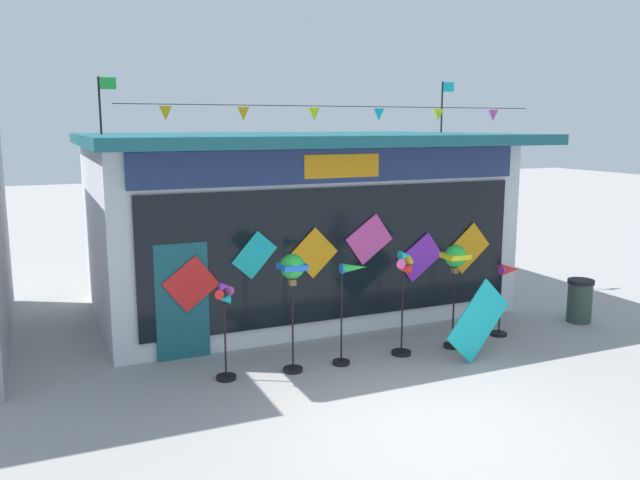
{
  "coord_description": "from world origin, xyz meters",
  "views": [
    {
      "loc": [
        -4.51,
        -6.87,
        3.94
      ],
      "look_at": [
        -0.05,
        3.3,
        1.97
      ],
      "focal_mm": 36.58,
      "sensor_mm": 36.0,
      "label": 1
    }
  ],
  "objects_px": {
    "wind_spinner_right": "(455,263)",
    "wind_spinner_far_right": "(507,285)",
    "trash_bin": "(580,300)",
    "display_kite_on_ground": "(478,321)",
    "wind_spinner_center_left": "(349,296)",
    "wind_spinner_left": "(292,275)",
    "wind_spinner_center_right": "(404,285)",
    "wind_spinner_far_left": "(225,320)",
    "kite_shop_building": "(291,219)"
  },
  "relations": [
    {
      "from": "wind_spinner_far_right",
      "to": "display_kite_on_ground",
      "type": "height_order",
      "value": "display_kite_on_ground"
    },
    {
      "from": "wind_spinner_right",
      "to": "wind_spinner_far_right",
      "type": "relative_size",
      "value": 1.36
    },
    {
      "from": "trash_bin",
      "to": "wind_spinner_center_right",
      "type": "bearing_deg",
      "value": -176.73
    },
    {
      "from": "wind_spinner_far_right",
      "to": "display_kite_on_ground",
      "type": "xyz_separation_m",
      "value": [
        -1.33,
        -0.92,
        -0.28
      ]
    },
    {
      "from": "wind_spinner_far_left",
      "to": "trash_bin",
      "type": "distance_m",
      "value": 7.39
    },
    {
      "from": "wind_spinner_center_left",
      "to": "wind_spinner_right",
      "type": "xyz_separation_m",
      "value": [
        2.05,
        -0.04,
        0.39
      ]
    },
    {
      "from": "wind_spinner_left",
      "to": "display_kite_on_ground",
      "type": "bearing_deg",
      "value": -14.33
    },
    {
      "from": "wind_spinner_center_left",
      "to": "display_kite_on_ground",
      "type": "distance_m",
      "value": 2.23
    },
    {
      "from": "display_kite_on_ground",
      "to": "wind_spinner_left",
      "type": "bearing_deg",
      "value": 165.67
    },
    {
      "from": "wind_spinner_far_right",
      "to": "kite_shop_building",
      "type": "bearing_deg",
      "value": 128.16
    },
    {
      "from": "wind_spinner_center_left",
      "to": "wind_spinner_right",
      "type": "bearing_deg",
      "value": -1.12
    },
    {
      "from": "wind_spinner_far_right",
      "to": "trash_bin",
      "type": "height_order",
      "value": "wind_spinner_far_right"
    },
    {
      "from": "wind_spinner_left",
      "to": "wind_spinner_far_right",
      "type": "relative_size",
      "value": 1.41
    },
    {
      "from": "wind_spinner_far_right",
      "to": "wind_spinner_far_left",
      "type": "bearing_deg",
      "value": -179.44
    },
    {
      "from": "wind_spinner_center_right",
      "to": "kite_shop_building",
      "type": "bearing_deg",
      "value": 97.94
    },
    {
      "from": "wind_spinner_center_right",
      "to": "wind_spinner_far_left",
      "type": "bearing_deg",
      "value": 177.49
    },
    {
      "from": "wind_spinner_far_right",
      "to": "display_kite_on_ground",
      "type": "bearing_deg",
      "value": -145.49
    },
    {
      "from": "wind_spinner_far_left",
      "to": "wind_spinner_left",
      "type": "distance_m",
      "value": 1.25
    },
    {
      "from": "wind_spinner_left",
      "to": "wind_spinner_right",
      "type": "distance_m",
      "value": 3.04
    },
    {
      "from": "wind_spinner_right",
      "to": "kite_shop_building",
      "type": "bearing_deg",
      "value": 111.91
    },
    {
      "from": "wind_spinner_center_left",
      "to": "wind_spinner_center_right",
      "type": "xyz_separation_m",
      "value": [
        1.02,
        -0.02,
        0.1
      ]
    },
    {
      "from": "wind_spinner_far_left",
      "to": "wind_spinner_left",
      "type": "xyz_separation_m",
      "value": [
        1.08,
        -0.09,
        0.62
      ]
    },
    {
      "from": "wind_spinner_right",
      "to": "display_kite_on_ground",
      "type": "xyz_separation_m",
      "value": [
        0.0,
        -0.71,
        -0.85
      ]
    },
    {
      "from": "wind_spinner_far_left",
      "to": "display_kite_on_ground",
      "type": "relative_size",
      "value": 1.25
    },
    {
      "from": "wind_spinner_right",
      "to": "trash_bin",
      "type": "distance_m",
      "value": 3.44
    },
    {
      "from": "trash_bin",
      "to": "display_kite_on_ground",
      "type": "relative_size",
      "value": 0.69
    },
    {
      "from": "wind_spinner_left",
      "to": "display_kite_on_ground",
      "type": "xyz_separation_m",
      "value": [
        3.04,
        -0.78,
        -0.91
      ]
    },
    {
      "from": "trash_bin",
      "to": "wind_spinner_right",
      "type": "bearing_deg",
      "value": -175.4
    },
    {
      "from": "wind_spinner_center_left",
      "to": "wind_spinner_right",
      "type": "distance_m",
      "value": 2.09
    },
    {
      "from": "wind_spinner_right",
      "to": "trash_bin",
      "type": "bearing_deg",
      "value": 4.6
    },
    {
      "from": "wind_spinner_right",
      "to": "wind_spinner_center_right",
      "type": "bearing_deg",
      "value": 179.04
    },
    {
      "from": "wind_spinner_right",
      "to": "wind_spinner_far_right",
      "type": "xyz_separation_m",
      "value": [
        1.33,
        0.21,
        -0.57
      ]
    },
    {
      "from": "wind_spinner_center_right",
      "to": "wind_spinner_far_right",
      "type": "distance_m",
      "value": 2.38
    },
    {
      "from": "wind_spinner_center_right",
      "to": "trash_bin",
      "type": "bearing_deg",
      "value": 3.27
    },
    {
      "from": "display_kite_on_ground",
      "to": "wind_spinner_right",
      "type": "bearing_deg",
      "value": 90.02
    },
    {
      "from": "display_kite_on_ground",
      "to": "wind_spinner_center_right",
      "type": "bearing_deg",
      "value": 144.71
    },
    {
      "from": "trash_bin",
      "to": "wind_spinner_far_right",
      "type": "bearing_deg",
      "value": -178.36
    },
    {
      "from": "wind_spinner_center_left",
      "to": "kite_shop_building",
      "type": "bearing_deg",
      "value": 82.88
    },
    {
      "from": "wind_spinner_far_left",
      "to": "display_kite_on_ground",
      "type": "height_order",
      "value": "wind_spinner_far_left"
    },
    {
      "from": "wind_spinner_left",
      "to": "wind_spinner_center_left",
      "type": "distance_m",
      "value": 1.09
    },
    {
      "from": "wind_spinner_far_right",
      "to": "trash_bin",
      "type": "relative_size",
      "value": 1.58
    },
    {
      "from": "wind_spinner_center_left",
      "to": "wind_spinner_far_right",
      "type": "relative_size",
      "value": 1.24
    },
    {
      "from": "display_kite_on_ground",
      "to": "wind_spinner_far_left",
      "type": "bearing_deg",
      "value": 168.19
    },
    {
      "from": "display_kite_on_ground",
      "to": "wind_spinner_far_right",
      "type": "bearing_deg",
      "value": 34.51
    },
    {
      "from": "kite_shop_building",
      "to": "display_kite_on_ground",
      "type": "relative_size",
      "value": 6.81
    },
    {
      "from": "wind_spinner_left",
      "to": "wind_spinner_right",
      "type": "xyz_separation_m",
      "value": [
        3.04,
        -0.07,
        -0.06
      ]
    },
    {
      "from": "trash_bin",
      "to": "display_kite_on_ground",
      "type": "distance_m",
      "value": 3.4
    },
    {
      "from": "wind_spinner_far_left",
      "to": "wind_spinner_center_right",
      "type": "distance_m",
      "value": 3.11
    },
    {
      "from": "wind_spinner_far_left",
      "to": "display_kite_on_ground",
      "type": "xyz_separation_m",
      "value": [
        4.12,
        -0.86,
        -0.29
      ]
    },
    {
      "from": "wind_spinner_center_left",
      "to": "display_kite_on_ground",
      "type": "relative_size",
      "value": 1.35
    }
  ]
}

